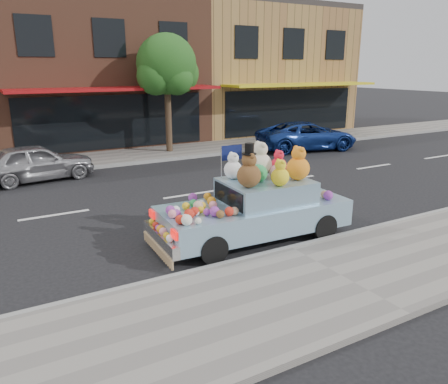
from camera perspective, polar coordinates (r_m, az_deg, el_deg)
ground at (r=13.54m, az=-4.38°, el=-0.33°), size 120.00×120.00×0.00m
near_sidewalk at (r=8.47m, az=15.00°, el=-10.77°), size 60.00×3.00×0.12m
far_sidewalk at (r=19.46m, az=-12.58°, el=4.55°), size 60.00×3.00×0.12m
near_kerb at (r=9.48m, az=8.68°, el=-7.38°), size 60.00×0.12×0.13m
far_kerb at (r=18.05m, az=-11.17°, el=3.77°), size 60.00×0.12×0.13m
storefront_mid at (r=24.39m, az=-17.05°, el=14.98°), size 10.00×9.80×7.30m
storefront_right at (r=28.35m, az=3.79°, el=15.67°), size 10.00×9.80×7.30m
street_tree at (r=19.81m, az=-7.47°, el=15.58°), size 3.00×2.70×5.22m
car_silver at (r=16.34m, az=-23.35°, el=3.57°), size 3.97×2.03×1.29m
car_blue at (r=21.20m, az=10.79°, el=7.22°), size 5.09×3.08×1.32m
art_car at (r=9.88m, az=4.13°, el=-1.73°), size 4.55×1.93×2.29m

